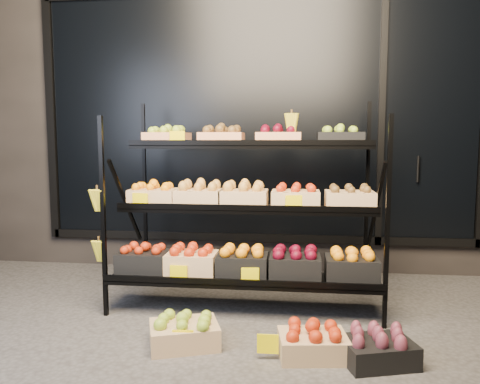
# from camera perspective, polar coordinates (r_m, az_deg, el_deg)

# --- Properties ---
(ground) EXTENTS (24.00, 24.00, 0.00)m
(ground) POSITION_cam_1_polar(r_m,az_deg,el_deg) (3.39, -0.35, -16.61)
(ground) COLOR #514F4C
(ground) RESTS_ON ground
(building) EXTENTS (6.00, 2.08, 3.50)m
(building) POSITION_cam_1_polar(r_m,az_deg,el_deg) (5.72, 2.94, 10.57)
(building) COLOR #2D2826
(building) RESTS_ON ground
(display_rack) EXTENTS (2.18, 1.02, 1.66)m
(display_rack) POSITION_cam_1_polar(r_m,az_deg,el_deg) (3.76, 0.64, -1.87)
(display_rack) COLOR black
(display_rack) RESTS_ON ground
(tag_floor_a) EXTENTS (0.13, 0.01, 0.12)m
(tag_floor_a) POSITION_cam_1_polar(r_m,az_deg,el_deg) (3.05, -6.95, -18.11)
(tag_floor_a) COLOR #EED600
(tag_floor_a) RESTS_ON ground
(tag_floor_b) EXTENTS (0.13, 0.01, 0.12)m
(tag_floor_b) POSITION_cam_1_polar(r_m,az_deg,el_deg) (2.98, 3.40, -18.70)
(tag_floor_b) COLOR #EED600
(tag_floor_b) RESTS_ON ground
(floor_crate_left) EXTENTS (0.51, 0.44, 0.21)m
(floor_crate_left) POSITION_cam_1_polar(r_m,az_deg,el_deg) (3.16, -6.82, -16.47)
(floor_crate_left) COLOR tan
(floor_crate_left) RESTS_ON ground
(floor_crate_midright) EXTENTS (0.45, 0.35, 0.21)m
(floor_crate_midright) POSITION_cam_1_polar(r_m,az_deg,el_deg) (3.03, 8.88, -17.57)
(floor_crate_midright) COLOR tan
(floor_crate_midright) RESTS_ON ground
(floor_crate_right) EXTENTS (0.48, 0.40, 0.20)m
(floor_crate_right) POSITION_cam_1_polar(r_m,az_deg,el_deg) (3.03, 16.48, -17.77)
(floor_crate_right) COLOR black
(floor_crate_right) RESTS_ON ground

